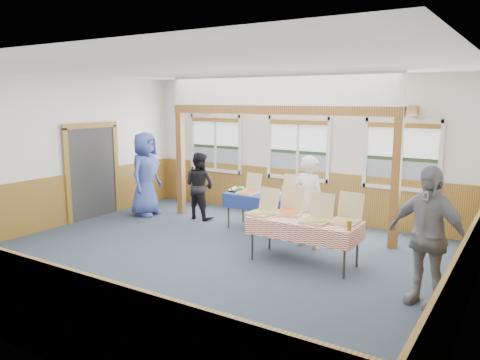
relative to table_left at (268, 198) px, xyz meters
name	(u,v)px	position (x,y,z in m)	size (l,w,h in m)	color
floor	(210,259)	(0.01, -2.08, -0.70)	(8.00, 8.00, 0.00)	#26313E
ceiling	(207,68)	(0.01, -2.08, 2.50)	(8.00, 8.00, 0.00)	white
wall_back	(299,148)	(0.01, 1.42, 0.90)	(8.00, 8.00, 0.00)	silver
wall_front	(10,208)	(0.01, -5.58, 0.90)	(8.00, 8.00, 0.00)	silver
wall_left	(56,152)	(-3.99, -2.08, 0.90)	(8.00, 8.00, 0.00)	silver
wall_right	(475,192)	(4.01, -2.08, 0.90)	(8.00, 8.00, 0.00)	silver
wainscot_back	(297,193)	(0.01, 1.39, -0.15)	(7.98, 0.05, 1.10)	brown
wainscot_front	(20,302)	(0.01, -5.56, -0.15)	(7.98, 0.05, 1.10)	brown
wainscot_left	(60,201)	(-3.96, -2.08, -0.15)	(0.05, 6.98, 1.10)	brown
wainscot_right	(466,274)	(3.99, -2.08, -0.15)	(0.05, 6.98, 1.10)	brown
cased_opening	(92,172)	(-3.95, -1.18, 0.35)	(0.06, 1.30, 2.10)	#2C2C2C
window_left	(216,140)	(-2.29, 1.38, 0.98)	(1.56, 0.10, 1.46)	silver
window_mid	(298,145)	(0.01, 1.38, 0.98)	(1.56, 0.10, 1.46)	silver
window_right	(402,151)	(2.31, 1.38, 0.98)	(1.56, 0.10, 1.46)	silver
post_left	(181,164)	(-2.49, 0.22, 0.50)	(0.15, 0.15, 2.40)	#5E3714
post_right	(396,184)	(2.51, 0.22, 0.50)	(0.15, 0.15, 2.40)	#5E3714
cross_beam	(275,110)	(0.01, 0.22, 1.79)	(5.15, 0.18, 0.18)	#5E3714
table_left	(268,198)	(0.00, 0.00, 0.00)	(1.91, 1.36, 0.76)	#2C2C2C
table_right	(304,223)	(1.47, -1.42, 0.00)	(1.93, 1.16, 0.76)	#2C2C2C
pizza_box_a	(249,191)	(-0.40, -0.11, 0.12)	(0.40, 0.48, 0.41)	tan
pizza_box_b	(287,192)	(0.35, 0.16, 0.12)	(0.40, 0.48, 0.41)	tan
pizza_box_c	(262,211)	(0.73, -1.52, 0.13)	(0.47, 0.55, 0.44)	tan
pizza_box_d	(290,210)	(1.11, -1.23, 0.13)	(0.52, 0.59, 0.45)	tan
pizza_box_e	(317,218)	(1.72, -1.50, 0.13)	(0.43, 0.51, 0.45)	tan
pizza_box_f	(345,219)	(2.12, -1.28, 0.13)	(0.44, 0.53, 0.46)	tan
veggie_tray	(237,190)	(-0.75, 0.00, 0.09)	(0.39, 0.39, 0.09)	black
drink_glass	(349,226)	(2.32, -1.67, 0.14)	(0.07, 0.07, 0.15)	#976219
woman_white	(309,202)	(1.17, -0.57, 0.16)	(0.63, 0.41, 1.72)	silver
woman_black	(199,186)	(-1.80, 0.03, 0.07)	(0.74, 0.58, 1.53)	black
man_blue	(145,174)	(-3.07, -0.37, 0.28)	(0.96, 0.62, 1.96)	#3B4A94
person_grey	(427,236)	(3.48, -1.99, 0.24)	(1.10, 0.46, 1.88)	gray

